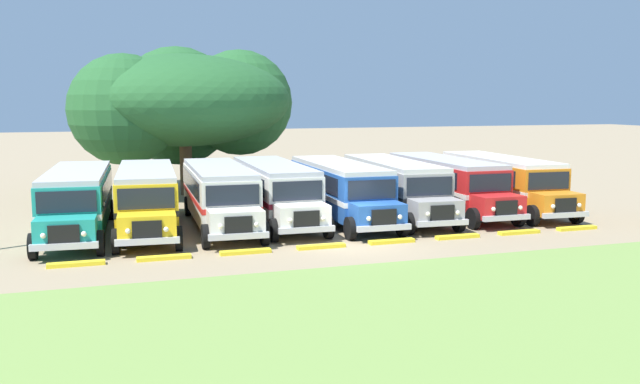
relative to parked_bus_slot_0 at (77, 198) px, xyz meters
name	(u,v)px	position (x,y,z in m)	size (l,w,h in m)	color
ground_plane	(354,244)	(10.85, -6.08, -1.58)	(220.00, 220.00, 0.00)	#937F60
foreground_grass_strip	(471,308)	(10.85, -15.28, -1.58)	(80.00, 11.70, 0.01)	olive
parked_bus_slot_0	(77,198)	(0.00, 0.00, 0.00)	(3.31, 10.93, 2.82)	teal
parked_bus_slot_1	(147,196)	(2.99, -0.06, 0.00)	(3.37, 10.94, 2.82)	yellow
parked_bus_slot_2	(219,193)	(6.30, -0.17, 0.00)	(3.09, 10.89, 2.82)	silver
parked_bus_slot_3	(275,189)	(9.14, 0.26, 0.00)	(2.94, 10.87, 2.82)	silver
parked_bus_slot_4	(340,188)	(12.31, -0.37, 0.00)	(2.93, 10.87, 2.82)	#23519E
parked_bus_slot_5	(395,185)	(15.36, -0.16, 0.00)	(3.23, 10.92, 2.82)	#9E9993
parked_bus_slot_6	(447,182)	(18.52, 0.13, 0.00)	(2.83, 10.86, 2.82)	red
parked_bus_slot_7	(502,180)	(21.79, -0.08, 0.00)	(3.18, 10.91, 2.82)	orange
curb_wheelstop_0	(76,264)	(0.01, -6.37, -1.51)	(2.00, 0.36, 0.15)	yellow
curb_wheelstop_1	(164,258)	(3.10, -6.37, -1.51)	(2.00, 0.36, 0.15)	yellow
curb_wheelstop_2	(246,252)	(6.20, -6.37, -1.51)	(2.00, 0.36, 0.15)	yellow
curb_wheelstop_3	(321,246)	(9.30, -6.37, -1.51)	(2.00, 0.36, 0.15)	yellow
curb_wheelstop_4	(392,241)	(12.40, -6.37, -1.51)	(2.00, 0.36, 0.15)	yellow
curb_wheelstop_5	(457,237)	(15.50, -6.37, -1.51)	(2.00, 0.36, 0.15)	yellow
curb_wheelstop_6	(519,232)	(18.60, -6.37, -1.51)	(2.00, 0.36, 0.15)	yellow
curb_wheelstop_7	(577,228)	(21.69, -6.37, -1.51)	(2.00, 0.36, 0.15)	yellow
broad_shade_tree	(184,104)	(6.34, 12.13, 4.11)	(14.16, 13.51, 9.46)	brown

